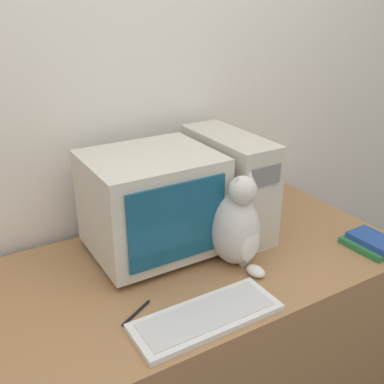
{
  "coord_description": "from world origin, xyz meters",
  "views": [
    {
      "loc": [
        -0.68,
        -0.8,
        1.64
      ],
      "look_at": [
        0.07,
        0.45,
        1.0
      ],
      "focal_mm": 42.0,
      "sensor_mm": 36.0,
      "label": 1
    }
  ],
  "objects_px": {
    "crt_monitor": "(152,203)",
    "book_stack": "(371,243)",
    "computer_tower": "(228,183)",
    "cat": "(236,227)",
    "keyboard": "(206,317)",
    "pen": "(136,313)"
  },
  "relations": [
    {
      "from": "crt_monitor",
      "to": "book_stack",
      "type": "xyz_separation_m",
      "value": [
        0.73,
        -0.42,
        -0.18
      ]
    },
    {
      "from": "cat",
      "to": "pen",
      "type": "height_order",
      "value": "cat"
    },
    {
      "from": "keyboard",
      "to": "cat",
      "type": "distance_m",
      "value": 0.37
    },
    {
      "from": "cat",
      "to": "crt_monitor",
      "type": "bearing_deg",
      "value": 126.81
    },
    {
      "from": "keyboard",
      "to": "cat",
      "type": "relative_size",
      "value": 1.3
    },
    {
      "from": "computer_tower",
      "to": "book_stack",
      "type": "distance_m",
      "value": 0.6
    },
    {
      "from": "crt_monitor",
      "to": "book_stack",
      "type": "distance_m",
      "value": 0.86
    },
    {
      "from": "crt_monitor",
      "to": "pen",
      "type": "height_order",
      "value": "crt_monitor"
    },
    {
      "from": "keyboard",
      "to": "book_stack",
      "type": "xyz_separation_m",
      "value": [
        0.77,
        0.03,
        0.01
      ]
    },
    {
      "from": "keyboard",
      "to": "book_stack",
      "type": "relative_size",
      "value": 2.4
    },
    {
      "from": "book_stack",
      "to": "pen",
      "type": "distance_m",
      "value": 0.95
    },
    {
      "from": "book_stack",
      "to": "cat",
      "type": "bearing_deg",
      "value": 159.84
    },
    {
      "from": "crt_monitor",
      "to": "book_stack",
      "type": "relative_size",
      "value": 2.35
    },
    {
      "from": "keyboard",
      "to": "pen",
      "type": "relative_size",
      "value": 3.82
    },
    {
      "from": "book_stack",
      "to": "keyboard",
      "type": "bearing_deg",
      "value": -177.94
    },
    {
      "from": "crt_monitor",
      "to": "cat",
      "type": "distance_m",
      "value": 0.32
    },
    {
      "from": "keyboard",
      "to": "pen",
      "type": "distance_m",
      "value": 0.22
    },
    {
      "from": "computer_tower",
      "to": "pen",
      "type": "xyz_separation_m",
      "value": [
        -0.56,
        -0.32,
        -0.2
      ]
    },
    {
      "from": "keyboard",
      "to": "cat",
      "type": "xyz_separation_m",
      "value": [
        0.26,
        0.22,
        0.14
      ]
    },
    {
      "from": "cat",
      "to": "pen",
      "type": "relative_size",
      "value": 2.94
    },
    {
      "from": "crt_monitor",
      "to": "cat",
      "type": "relative_size",
      "value": 1.27
    },
    {
      "from": "computer_tower",
      "to": "keyboard",
      "type": "bearing_deg",
      "value": -130.77
    }
  ]
}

